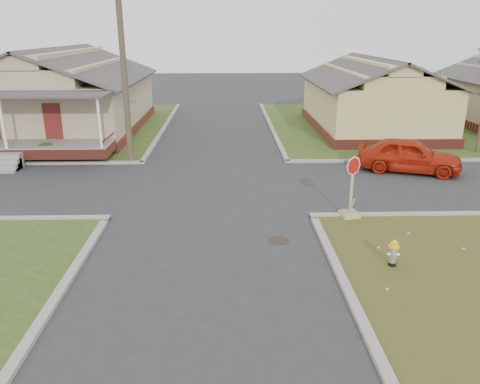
{
  "coord_description": "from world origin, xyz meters",
  "views": [
    {
      "loc": [
        0.61,
        -13.79,
        6.23
      ],
      "look_at": [
        1.03,
        1.0,
        1.1
      ],
      "focal_mm": 35.0,
      "sensor_mm": 36.0,
      "label": 1
    }
  ],
  "objects_px": {
    "fire_hydrant": "(394,252)",
    "red_sedan": "(409,155)",
    "utility_pole": "(124,66)",
    "stop_sign": "(350,204)"
  },
  "relations": [
    {
      "from": "fire_hydrant",
      "to": "red_sedan",
      "type": "distance_m",
      "value": 9.97
    },
    {
      "from": "utility_pole",
      "to": "red_sedan",
      "type": "bearing_deg",
      "value": -8.7
    },
    {
      "from": "fire_hydrant",
      "to": "stop_sign",
      "type": "height_order",
      "value": "stop_sign"
    },
    {
      "from": "utility_pole",
      "to": "red_sedan",
      "type": "distance_m",
      "value": 13.89
    },
    {
      "from": "utility_pole",
      "to": "fire_hydrant",
      "type": "bearing_deg",
      "value": -50.15
    },
    {
      "from": "stop_sign",
      "to": "red_sedan",
      "type": "relative_size",
      "value": 0.48
    },
    {
      "from": "fire_hydrant",
      "to": "red_sedan",
      "type": "relative_size",
      "value": 0.17
    },
    {
      "from": "fire_hydrant",
      "to": "red_sedan",
      "type": "xyz_separation_m",
      "value": [
        3.83,
        9.2,
        0.31
      ]
    },
    {
      "from": "fire_hydrant",
      "to": "red_sedan",
      "type": "bearing_deg",
      "value": 74.61
    },
    {
      "from": "stop_sign",
      "to": "fire_hydrant",
      "type": "bearing_deg",
      "value": -96.5
    }
  ]
}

